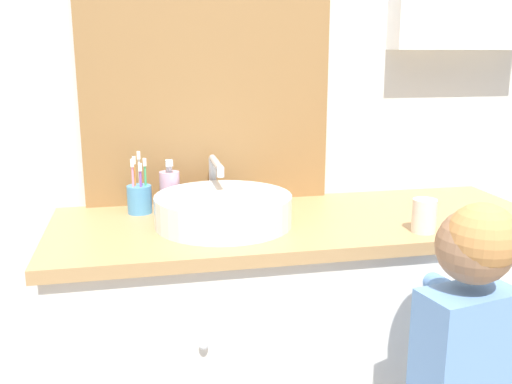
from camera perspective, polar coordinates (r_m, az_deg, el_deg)
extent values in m
cube|color=silver|center=(1.90, 2.23, 12.43)|extent=(3.20, 0.06, 2.50)
cube|color=olive|center=(1.82, -4.98, 14.73)|extent=(0.78, 0.02, 1.26)
cube|color=#B2C1CC|center=(1.81, -4.95, 14.74)|extent=(0.72, 0.01, 1.20)
cube|color=silver|center=(1.84, 4.32, -15.52)|extent=(1.40, 0.50, 0.79)
cube|color=tan|center=(1.68, 4.58, -3.24)|extent=(1.44, 0.54, 0.03)
sphere|color=silver|center=(1.47, -5.25, -15.02)|extent=(0.02, 0.02, 0.02)
sphere|color=silver|center=(1.66, 18.15, -12.14)|extent=(0.02, 0.02, 0.02)
cylinder|color=white|center=(1.61, -3.28, -1.80)|extent=(0.39, 0.39, 0.09)
cylinder|color=silver|center=(1.60, -3.30, -0.45)|extent=(0.32, 0.32, 0.01)
cylinder|color=silver|center=(1.81, -4.34, 1.05)|extent=(0.02, 0.02, 0.15)
cylinder|color=silver|center=(1.71, -4.00, 2.91)|extent=(0.02, 0.17, 0.02)
cylinder|color=silver|center=(1.63, -3.57, 1.92)|extent=(0.02, 0.02, 0.02)
sphere|color=white|center=(1.83, -1.02, 0.06)|extent=(0.06, 0.06, 0.06)
cylinder|color=#4C93C6|center=(1.76, -11.57, -0.72)|extent=(0.07, 0.07, 0.08)
cylinder|color=#47B26B|center=(1.74, -10.98, 0.79)|extent=(0.01, 0.01, 0.15)
cube|color=white|center=(1.73, -11.08, 2.94)|extent=(0.01, 0.02, 0.02)
cylinder|color=white|center=(1.75, -11.55, 1.16)|extent=(0.01, 0.01, 0.17)
cube|color=white|center=(1.74, -11.67, 3.62)|extent=(0.01, 0.02, 0.02)
cylinder|color=orange|center=(1.75, -12.01, 0.87)|extent=(0.01, 0.01, 0.16)
cube|color=white|center=(1.74, -12.12, 3.12)|extent=(0.01, 0.02, 0.02)
cylinder|color=pink|center=(1.73, -12.18, 0.67)|extent=(0.01, 0.01, 0.15)
cube|color=white|center=(1.72, -12.29, 2.85)|extent=(0.01, 0.02, 0.02)
cylinder|color=#8E56B7|center=(1.73, -11.43, 0.46)|extent=(0.01, 0.01, 0.14)
cube|color=white|center=(1.72, -11.53, 2.45)|extent=(0.01, 0.02, 0.02)
cylinder|color=#CCA3BC|center=(1.77, -8.61, 0.13)|extent=(0.06, 0.06, 0.12)
cylinder|color=silver|center=(1.76, -8.69, 2.36)|extent=(0.02, 0.02, 0.02)
cube|color=silver|center=(1.74, -8.69, 2.91)|extent=(0.02, 0.03, 0.02)
cube|color=#6693D1|center=(1.47, 19.96, -16.40)|extent=(0.24, 0.16, 0.40)
sphere|color=#997051|center=(1.35, 21.02, -5.08)|extent=(0.17, 0.17, 0.17)
sphere|color=tan|center=(1.33, 21.66, -4.32)|extent=(0.16, 0.16, 0.16)
cylinder|color=#6693D1|center=(1.60, 17.24, -8.52)|extent=(0.11, 0.30, 0.05)
cylinder|color=orange|center=(1.69, 14.07, -5.60)|extent=(0.02, 0.05, 0.12)
cylinder|color=silver|center=(1.60, 16.46, -2.29)|extent=(0.07, 0.07, 0.09)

